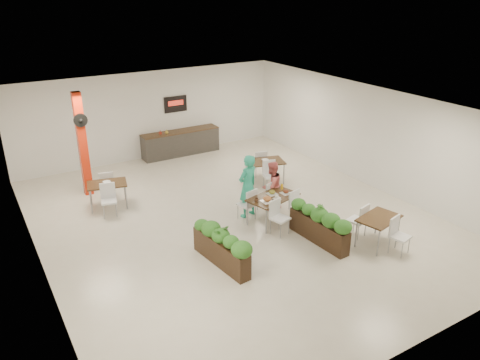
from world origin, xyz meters
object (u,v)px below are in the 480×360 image
at_px(planter_left, 221,245).
at_px(side_table_b, 265,164).
at_px(diner_man, 248,186).
at_px(planter_right, 319,224).
at_px(side_table_c, 379,222).
at_px(diner_woman, 271,186).
at_px(service_counter, 181,142).
at_px(side_table_a, 107,187).
at_px(main_table, 273,201).
at_px(red_column, 82,144).

distance_m(planter_left, side_table_b, 5.06).
relative_size(diner_man, planter_right, 0.92).
bearing_deg(side_table_c, diner_woman, 96.82).
bearing_deg(diner_woman, side_table_b, -132.83).
relative_size(planter_left, side_table_c, 1.17).
bearing_deg(diner_man, service_counter, -109.68).
distance_m(planter_left, side_table_a, 4.57).
height_order(service_counter, planter_right, service_counter).
height_order(diner_man, planter_right, diner_man).
bearing_deg(side_table_c, side_table_a, 118.64).
height_order(main_table, side_table_b, same).
bearing_deg(side_table_a, side_table_c, -33.80).
xyz_separation_m(service_counter, planter_right, (0.21, -7.86, 0.01)).
bearing_deg(side_table_b, diner_woman, -102.42).
distance_m(diner_woman, planter_right, 2.17).
height_order(side_table_b, side_table_c, same).
bearing_deg(service_counter, diner_man, -95.52).
bearing_deg(side_table_c, planter_left, 148.22).
distance_m(service_counter, side_table_a, 4.86).
bearing_deg(planter_right, red_column, 125.07).
xyz_separation_m(diner_woman, planter_right, (-0.04, -2.16, -0.23)).
distance_m(main_table, diner_man, 0.81).
xyz_separation_m(main_table, side_table_a, (-3.57, 3.24, -0.01)).
height_order(main_table, diner_man, diner_man).
xyz_separation_m(red_column, diner_woman, (4.25, -3.84, -0.91)).
bearing_deg(planter_left, diner_woman, 34.05).
bearing_deg(main_table, diner_man, 120.80).
distance_m(diner_man, side_table_a, 4.11).
xyz_separation_m(service_counter, main_table, (-0.16, -6.36, 0.14)).
relative_size(red_column, side_table_b, 1.91).
bearing_deg(planter_left, main_table, 26.80).
distance_m(main_table, side_table_c, 2.82).
distance_m(diner_man, side_table_b, 2.50).
height_order(red_column, side_table_a, red_column).
distance_m(red_column, main_table, 6.00).
distance_m(diner_woman, side_table_c, 3.22).
distance_m(main_table, diner_woman, 0.78).
bearing_deg(planter_right, main_table, 103.86).
bearing_deg(planter_left, service_counter, 72.28).
bearing_deg(diner_man, side_table_c, 108.49).
bearing_deg(diner_woman, diner_man, -14.16).
distance_m(main_table, planter_left, 2.51).
height_order(diner_man, side_table_b, diner_man).
bearing_deg(planter_left, red_column, 105.92).
xyz_separation_m(red_column, side_table_b, (5.21, -2.08, -1.01)).
xyz_separation_m(main_table, side_table_b, (1.37, 2.42, -0.01)).
distance_m(service_counter, side_table_c, 8.83).
xyz_separation_m(diner_man, diner_woman, (0.80, 0.00, -0.18)).
height_order(red_column, diner_woman, red_column).
bearing_deg(diner_man, side_table_b, -149.21).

